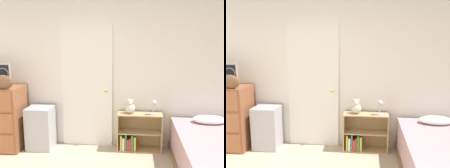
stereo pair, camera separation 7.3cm
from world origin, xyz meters
TOP-DOWN VIEW (x-y plane):
  - wall_back at (0.00, 2.26)m, footprint 10.00×0.06m
  - door_closed at (-0.38, 2.21)m, footprint 0.83×0.09m
  - handbag at (-1.57, 1.77)m, footprint 0.31×0.09m
  - storage_bin at (-1.12, 2.01)m, footprint 0.40×0.40m
  - bookshelf at (0.43, 2.08)m, footprint 0.71×0.27m
  - teddy_bear at (0.33, 2.08)m, footprint 0.16×0.16m
  - desk_lamp at (0.70, 2.04)m, footprint 0.11×0.10m
  - bed at (1.52, 1.29)m, footprint 1.11×1.85m

SIDE VIEW (x-z plane):
  - bookshelf at x=0.43m, z-range -0.06..0.55m
  - bed at x=1.52m, z-range -0.05..0.59m
  - storage_bin at x=-1.12m, z-range 0.00..0.69m
  - teddy_bear at x=0.33m, z-range 0.59..0.83m
  - desk_lamp at x=0.70m, z-range 0.65..0.88m
  - door_closed at x=-0.38m, z-range 0.00..2.01m
  - handbag at x=-1.57m, z-range 0.98..1.30m
  - wall_back at x=0.00m, z-range 0.00..2.55m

